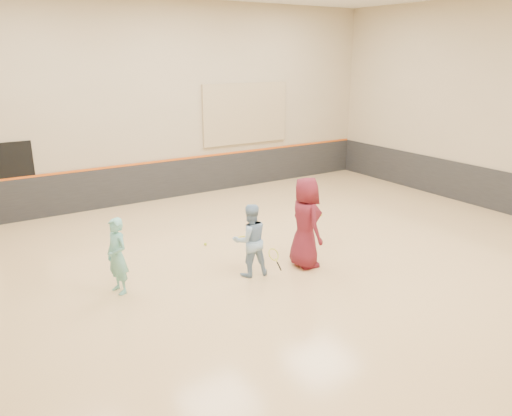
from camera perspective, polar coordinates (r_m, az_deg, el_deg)
room at (r=11.02m, az=2.55°, el=-1.92°), size 15.04×12.04×6.22m
wainscot_back at (r=16.13m, az=-9.73°, el=3.26°), size 14.90×0.04×1.20m
wainscot_right at (r=16.38m, az=24.49°, el=2.16°), size 0.04×11.90×1.20m
accent_stripe at (r=15.98m, az=-9.83°, el=5.41°), size 14.90×0.03×0.06m
acoustic_panel at (r=17.03m, az=-1.20°, el=10.74°), size 3.20×0.08×2.00m
doorway at (r=14.93m, az=-25.91°, el=2.61°), size 1.10×0.05×2.20m
girl at (r=9.87m, az=-15.58°, el=-5.30°), size 0.47×0.61×1.50m
instructor at (r=10.24m, az=-0.67°, el=-3.69°), size 0.85×0.72×1.54m
young_man at (r=10.67m, az=5.69°, el=-1.66°), size 0.77×1.05×1.97m
held_racket at (r=10.19m, az=2.02°, el=-5.33°), size 0.36×0.36×0.51m
spare_racket at (r=12.47m, az=-1.41°, el=-3.35°), size 0.64×0.64×0.08m
ball_under_racket at (r=11.49m, az=5.32°, el=-5.31°), size 0.07×0.07×0.07m
ball_in_hand at (r=10.60m, az=7.38°, el=-0.79°), size 0.07×0.07×0.07m
ball_beside_spare at (r=12.11m, az=-5.80°, el=-4.11°), size 0.07×0.07×0.07m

